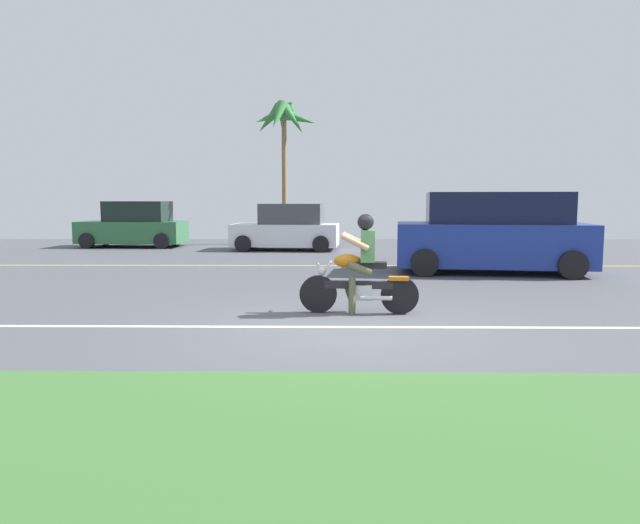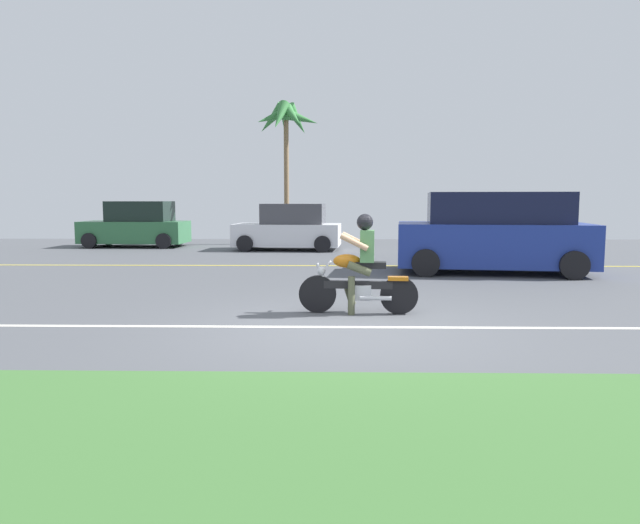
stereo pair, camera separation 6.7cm
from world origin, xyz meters
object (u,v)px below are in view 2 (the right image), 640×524
Objects in this scene: motorcyclist at (359,272)px; palm_tree_0 at (286,123)px; suv_nearby at (494,234)px; parked_car_0 at (136,226)px; parked_car_1 at (289,229)px.

palm_tree_0 is at bearing 98.95° from motorcyclist.
motorcyclist is 14.87m from palm_tree_0.
parked_car_0 is at bearing 146.27° from suv_nearby.
suv_nearby is at bearing -57.69° from palm_tree_0.
suv_nearby is at bearing -33.73° from parked_car_0.
palm_tree_0 is (-0.31, 2.76, 4.00)m from parked_car_1.
motorcyclist is at bearing -81.05° from palm_tree_0.
motorcyclist is 0.33× the size of palm_tree_0.
motorcyclist is at bearing -58.43° from parked_car_0.
palm_tree_0 is at bearing 15.59° from parked_car_0.
parked_car_0 is at bearing -164.41° from palm_tree_0.
parked_car_1 is at bearing -83.56° from palm_tree_0.
parked_car_0 is 1.02× the size of parked_car_1.
palm_tree_0 is (5.51, 1.54, 3.96)m from parked_car_0.
parked_car_1 is at bearing 130.76° from suv_nearby.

